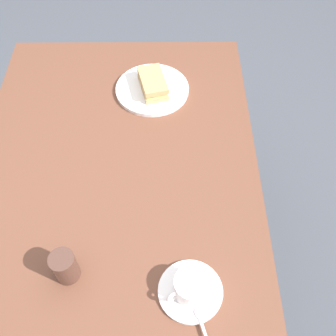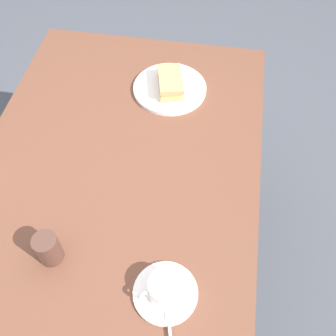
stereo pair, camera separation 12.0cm
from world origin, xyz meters
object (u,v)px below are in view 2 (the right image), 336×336
at_px(dining_table, 122,179).
at_px(spoon, 169,324).
at_px(sandwich_front, 170,83).
at_px(sandwich_plate, 170,88).
at_px(drinking_glass, 48,248).
at_px(coffee_saucer, 165,293).
at_px(coffee_cup, 165,288).

distance_m(dining_table, spoon, 0.54).
distance_m(sandwich_front, spoon, 0.81).
bearing_deg(sandwich_plate, spoon, 9.09).
bearing_deg(sandwich_front, drinking_glass, -17.30).
distance_m(coffee_saucer, coffee_cup, 0.04).
bearing_deg(sandwich_plate, sandwich_front, 27.05).
height_order(sandwich_plate, sandwich_front, sandwich_front).
xyz_separation_m(sandwich_plate, drinking_glass, (0.68, -0.21, 0.04)).
distance_m(sandwich_plate, sandwich_front, 0.03).
distance_m(dining_table, sandwich_plate, 0.37).
bearing_deg(drinking_glass, coffee_cup, 80.75).
distance_m(dining_table, coffee_saucer, 0.46).
bearing_deg(dining_table, coffee_saucer, 28.58).
xyz_separation_m(coffee_saucer, spoon, (0.07, 0.02, 0.01)).
bearing_deg(coffee_saucer, coffee_cup, -60.68).
relative_size(coffee_saucer, drinking_glass, 1.71).
bearing_deg(coffee_cup, coffee_saucer, 119.32).
distance_m(sandwich_plate, coffee_saucer, 0.74).
xyz_separation_m(spoon, drinking_glass, (-0.12, -0.33, 0.04)).
distance_m(sandwich_front, coffee_cup, 0.73).
bearing_deg(spoon, sandwich_front, -171.05).
bearing_deg(dining_table, sandwich_front, 161.44).
relative_size(dining_table, coffee_saucer, 7.50).
xyz_separation_m(coffee_cup, spoon, (0.07, 0.02, -0.03)).
relative_size(sandwich_front, coffee_cup, 1.50).
bearing_deg(coffee_saucer, sandwich_front, -171.82).
distance_m(spoon, drinking_glass, 0.36).
distance_m(sandwich_front, drinking_glass, 0.70).
relative_size(dining_table, sandwich_plate, 4.71).
bearing_deg(coffee_saucer, sandwich_plate, -171.66).
distance_m(sandwich_plate, coffee_cup, 0.74).
distance_m(dining_table, sandwich_front, 0.38).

